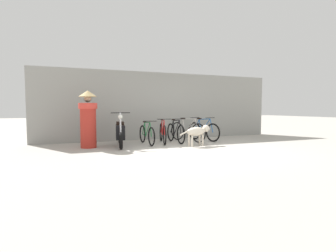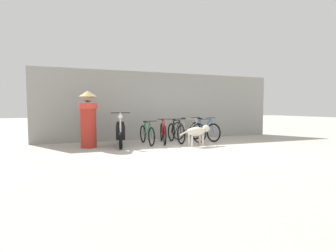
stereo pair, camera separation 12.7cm
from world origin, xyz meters
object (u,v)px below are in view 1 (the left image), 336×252
(bicycle_1, at_px, (163,133))
(bicycle_4, at_px, (203,131))
(person_in_robes, at_px, (88,118))
(motorcycle, at_px, (120,133))
(bicycle_0, at_px, (147,134))
(bicycle_3, at_px, (187,131))
(stray_dog, at_px, (198,132))
(bicycle_2, at_px, (176,133))

(bicycle_1, xyz_separation_m, bicycle_4, (1.68, 0.13, -0.00))
(person_in_robes, bearing_deg, motorcycle, -173.63)
(bicycle_1, distance_m, bicycle_4, 1.69)
(bicycle_0, distance_m, person_in_robes, 1.99)
(bicycle_3, height_order, person_in_robes, person_in_robes)
(bicycle_3, bearing_deg, bicycle_1, -99.83)
(bicycle_3, height_order, stray_dog, bicycle_3)
(person_in_robes, bearing_deg, bicycle_0, -167.57)
(bicycle_4, height_order, stray_dog, bicycle_4)
(bicycle_0, bearing_deg, motorcycle, -82.52)
(bicycle_0, height_order, bicycle_2, bicycle_2)
(bicycle_0, xyz_separation_m, stray_dog, (1.43, -0.98, 0.13))
(bicycle_0, relative_size, bicycle_4, 0.99)
(bicycle_0, height_order, bicycle_3, bicycle_3)
(bicycle_4, distance_m, motorcycle, 3.23)
(bicycle_3, distance_m, stray_dog, 1.23)
(bicycle_2, relative_size, bicycle_3, 0.95)
(bicycle_3, bearing_deg, bicycle_0, -101.00)
(bicycle_1, relative_size, bicycle_2, 1.05)
(bicycle_0, bearing_deg, stray_dog, 54.15)
(bicycle_3, distance_m, bicycle_4, 0.65)
(motorcycle, bearing_deg, bicycle_4, 105.82)
(bicycle_4, height_order, person_in_robes, person_in_robes)
(bicycle_4, xyz_separation_m, stray_dog, (-0.85, -1.17, 0.11))
(motorcycle, bearing_deg, bicycle_3, 108.25)
(bicycle_0, bearing_deg, bicycle_1, 94.59)
(bicycle_1, distance_m, motorcycle, 1.55)
(bicycle_1, height_order, stray_dog, bicycle_1)
(bicycle_2, bearing_deg, bicycle_3, 109.13)
(bicycle_2, relative_size, person_in_robes, 0.92)
(bicycle_1, distance_m, bicycle_2, 0.48)
(bicycle_3, height_order, bicycle_4, bicycle_3)
(bicycle_0, distance_m, bicycle_1, 0.61)
(motorcycle, xyz_separation_m, person_in_robes, (-0.98, 0.06, 0.49))
(bicycle_3, xyz_separation_m, stray_dog, (-0.21, -1.21, 0.09))
(bicycle_2, xyz_separation_m, bicycle_4, (1.20, 0.14, 0.00))
(bicycle_3, distance_m, motorcycle, 2.60)
(bicycle_1, bearing_deg, stray_dog, 51.97)
(motorcycle, distance_m, person_in_robes, 1.09)
(person_in_robes, bearing_deg, stray_dog, 174.85)
(bicycle_3, bearing_deg, bicycle_4, 67.08)
(bicycle_2, bearing_deg, motorcycle, -83.76)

